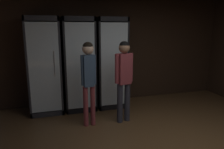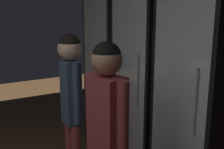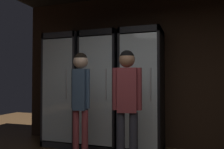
{
  "view_description": "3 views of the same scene",
  "coord_description": "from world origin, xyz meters",
  "px_view_note": "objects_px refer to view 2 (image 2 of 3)",
  "views": [
    {
      "loc": [
        -1.81,
        -2.03,
        1.81
      ],
      "look_at": [
        -0.52,
        2.37,
        0.8
      ],
      "focal_mm": 34.0,
      "sensor_mm": 36.0,
      "label": 1
    },
    {
      "loc": [
        1.06,
        0.82,
        1.77
      ],
      "look_at": [
        -1.93,
        2.54,
        0.97
      ],
      "focal_mm": 44.34,
      "sensor_mm": 36.0,
      "label": 2
    },
    {
      "loc": [
        0.32,
        -1.28,
        1.17
      ],
      "look_at": [
        -0.92,
        2.32,
        1.28
      ],
      "focal_mm": 37.64,
      "sensor_mm": 36.0,
      "label": 3
    }
  ],
  "objects_px": {
    "cooler_left": "(157,83)",
    "shopper_near": "(107,130)",
    "cooler_center": "(210,102)",
    "shopper_far": "(71,97)",
    "cooler_far_left": "(122,71)"
  },
  "relations": [
    {
      "from": "cooler_center",
      "to": "cooler_left",
      "type": "bearing_deg",
      "value": 179.87
    },
    {
      "from": "cooler_left",
      "to": "shopper_far",
      "type": "height_order",
      "value": "cooler_left"
    },
    {
      "from": "cooler_left",
      "to": "cooler_center",
      "type": "relative_size",
      "value": 1.0
    },
    {
      "from": "cooler_center",
      "to": "shopper_near",
      "type": "xyz_separation_m",
      "value": [
        -0.0,
        -1.01,
        -0.04
      ]
    },
    {
      "from": "cooler_center",
      "to": "shopper_far",
      "type": "xyz_separation_m",
      "value": [
        -0.68,
        -1.01,
        0.01
      ]
    },
    {
      "from": "cooler_center",
      "to": "shopper_far",
      "type": "distance_m",
      "value": 1.21
    },
    {
      "from": "cooler_center",
      "to": "shopper_far",
      "type": "relative_size",
      "value": 1.3
    },
    {
      "from": "cooler_far_left",
      "to": "cooler_center",
      "type": "bearing_deg",
      "value": -0.05
    },
    {
      "from": "shopper_near",
      "to": "shopper_far",
      "type": "distance_m",
      "value": 0.68
    },
    {
      "from": "shopper_near",
      "to": "cooler_center",
      "type": "bearing_deg",
      "value": 89.74
    },
    {
      "from": "cooler_center",
      "to": "shopper_far",
      "type": "height_order",
      "value": "cooler_center"
    },
    {
      "from": "cooler_far_left",
      "to": "cooler_left",
      "type": "height_order",
      "value": "same"
    },
    {
      "from": "cooler_left",
      "to": "shopper_near",
      "type": "xyz_separation_m",
      "value": [
        0.72,
        -1.01,
        -0.04
      ]
    },
    {
      "from": "cooler_center",
      "to": "shopper_near",
      "type": "height_order",
      "value": "cooler_center"
    },
    {
      "from": "cooler_left",
      "to": "shopper_near",
      "type": "bearing_deg",
      "value": -54.57
    }
  ]
}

